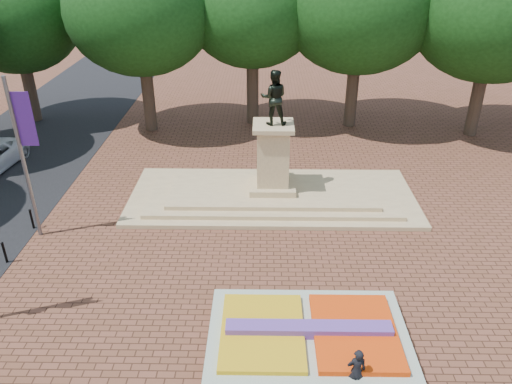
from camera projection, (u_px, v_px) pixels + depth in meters
ground at (275, 305)px, 17.72m from camera, size 90.00×90.00×0.00m
flower_bed at (309, 338)px, 15.76m from camera, size 6.30×4.30×0.91m
monument at (272, 182)px, 24.40m from camera, size 14.00×6.00×6.40m
tree_row_back at (310, 25)px, 30.54m from camera, size 44.80×8.80×10.43m
pedestrian at (356, 371)px, 14.08m from camera, size 0.59×0.41×1.53m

